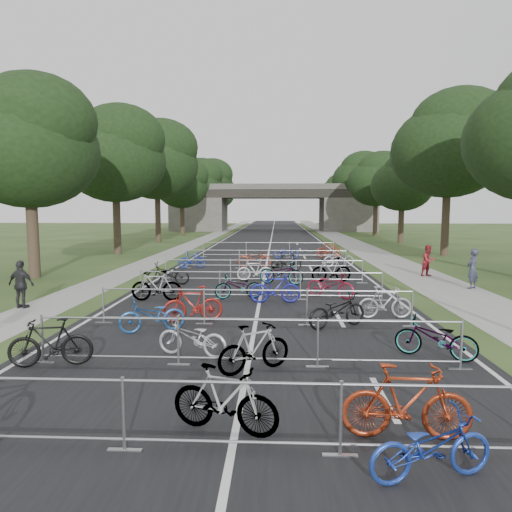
% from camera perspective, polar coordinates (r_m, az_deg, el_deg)
% --- Properties ---
extents(ground, '(200.00, 200.00, 0.00)m').
position_cam_1_polar(ground, '(7.06, -3.12, -23.46)').
color(ground, '#2B401B').
rests_on(ground, ground).
extents(road, '(11.00, 140.00, 0.01)m').
position_cam_1_polar(road, '(56.22, 1.98, 2.46)').
color(road, black).
rests_on(road, ground).
extents(sidewalk_right, '(3.00, 140.00, 0.01)m').
position_cam_1_polar(sidewalk_right, '(56.70, 10.09, 2.41)').
color(sidewalk_right, gray).
rests_on(sidewalk_right, ground).
extents(sidewalk_left, '(2.00, 140.00, 0.01)m').
position_cam_1_polar(sidewalk_left, '(56.80, -5.62, 2.48)').
color(sidewalk_left, gray).
rests_on(sidewalk_left, ground).
extents(lane_markings, '(0.12, 140.00, 0.00)m').
position_cam_1_polar(lane_markings, '(56.22, 1.98, 2.46)').
color(lane_markings, silver).
rests_on(lane_markings, ground).
extents(overpass_bridge, '(31.00, 8.00, 7.05)m').
position_cam_1_polar(overpass_bridge, '(71.11, 2.13, 6.05)').
color(overpass_bridge, '#494741').
rests_on(overpass_bridge, ground).
extents(tree_left_0, '(6.72, 6.72, 10.25)m').
position_cam_1_polar(tree_left_0, '(25.29, -26.45, 12.24)').
color(tree_left_0, '#33261C').
rests_on(tree_left_0, ground).
extents(tree_left_1, '(7.56, 7.56, 11.53)m').
position_cam_1_polar(tree_left_1, '(36.30, -17.11, 11.80)').
color(tree_left_1, '#33261C').
rests_on(tree_left_1, ground).
extents(tree_right_1, '(8.18, 8.18, 12.47)m').
position_cam_1_polar(tree_right_1, '(36.52, 23.15, 12.49)').
color(tree_right_1, '#33261C').
rests_on(tree_right_1, ground).
extents(tree_left_2, '(8.40, 8.40, 12.81)m').
position_cam_1_polar(tree_left_2, '(47.81, -12.21, 11.45)').
color(tree_left_2, '#33261C').
rests_on(tree_left_2, ground).
extents(tree_right_2, '(6.16, 6.16, 9.39)m').
position_cam_1_polar(tree_right_2, '(47.76, 17.97, 8.68)').
color(tree_right_2, '#33261C').
rests_on(tree_right_2, ground).
extents(tree_left_3, '(6.72, 6.72, 10.25)m').
position_cam_1_polar(tree_left_3, '(59.35, -9.18, 8.84)').
color(tree_left_3, '#33261C').
rests_on(tree_left_3, ground).
extents(tree_right_3, '(7.17, 7.17, 10.93)m').
position_cam_1_polar(tree_right_3, '(59.46, 14.92, 9.13)').
color(tree_right_3, '#33261C').
rests_on(tree_right_3, ground).
extents(tree_left_4, '(7.56, 7.56, 11.53)m').
position_cam_1_polar(tree_left_4, '(71.17, -7.20, 9.04)').
color(tree_left_4, '#33261C').
rests_on(tree_left_4, ground).
extents(tree_right_4, '(8.18, 8.18, 12.47)m').
position_cam_1_polar(tree_right_4, '(71.28, 12.87, 9.42)').
color(tree_right_4, '#33261C').
rests_on(tree_right_4, ground).
extents(tree_left_5, '(8.40, 8.40, 12.81)m').
position_cam_1_polar(tree_left_5, '(83.04, -5.78, 9.18)').
color(tree_left_5, '#33261C').
rests_on(tree_left_5, ground).
extents(tree_right_5, '(6.16, 6.16, 9.39)m').
position_cam_1_polar(tree_right_5, '(83.02, 11.36, 7.59)').
color(tree_right_5, '#33261C').
rests_on(tree_right_5, ground).
extents(tree_left_6, '(6.72, 6.72, 10.25)m').
position_cam_1_polar(tree_left_6, '(94.85, -4.71, 7.80)').
color(tree_left_6, '#33261C').
rests_on(tree_left_6, ground).
extents(tree_right_6, '(7.17, 7.17, 10.93)m').
position_cam_1_polar(tree_right_6, '(94.92, 10.27, 7.99)').
color(tree_right_6, '#33261C').
rests_on(tree_right_6, ground).
extents(barrier_row_0, '(9.70, 0.08, 1.10)m').
position_cam_1_polar(barrier_row_0, '(6.80, -3.14, -19.46)').
color(barrier_row_0, '#93959A').
rests_on(barrier_row_0, ground).
extents(barrier_row_1, '(9.70, 0.08, 1.10)m').
position_cam_1_polar(barrier_row_1, '(10.16, -1.07, -10.72)').
color(barrier_row_1, '#93959A').
rests_on(barrier_row_1, ground).
extents(barrier_row_2, '(9.70, 0.08, 1.10)m').
position_cam_1_polar(barrier_row_2, '(13.64, -0.09, -6.37)').
color(barrier_row_2, '#93959A').
rests_on(barrier_row_2, ground).
extents(barrier_row_3, '(9.70, 0.08, 1.10)m').
position_cam_1_polar(barrier_row_3, '(17.37, 0.50, -3.69)').
color(barrier_row_3, '#93959A').
rests_on(barrier_row_3, ground).
extents(barrier_row_4, '(9.70, 0.08, 1.10)m').
position_cam_1_polar(barrier_row_4, '(21.32, 0.90, -1.88)').
color(barrier_row_4, '#93959A').
rests_on(barrier_row_4, ground).
extents(barrier_row_5, '(9.70, 0.08, 1.10)m').
position_cam_1_polar(barrier_row_5, '(26.28, 1.23, -0.39)').
color(barrier_row_5, '#93959A').
rests_on(barrier_row_5, ground).
extents(barrier_row_6, '(9.70, 0.08, 1.10)m').
position_cam_1_polar(barrier_row_6, '(32.25, 1.49, 0.80)').
color(barrier_row_6, '#93959A').
rests_on(barrier_row_6, ground).
extents(bike_1, '(1.83, 1.00, 1.06)m').
position_cam_1_polar(bike_1, '(7.37, -3.93, -17.51)').
color(bike_1, '#93959A').
rests_on(bike_1, ground).
extents(bike_2, '(1.80, 1.02, 0.90)m').
position_cam_1_polar(bike_2, '(6.66, 21.02, -21.40)').
color(bike_2, '#1B3799').
rests_on(bike_2, ground).
extents(bike_3, '(1.96, 0.62, 1.17)m').
position_cam_1_polar(bike_3, '(7.48, 18.33, -17.01)').
color(bike_3, maroon).
rests_on(bike_3, ground).
extents(bike_4, '(1.85, 0.88, 1.07)m').
position_cam_1_polar(bike_4, '(11.09, -24.29, -9.88)').
color(bike_4, black).
rests_on(bike_4, ground).
extents(bike_5, '(1.82, 1.01, 0.91)m').
position_cam_1_polar(bike_5, '(10.93, -8.01, -10.09)').
color(bike_5, '#BCBBC4').
rests_on(bike_5, ground).
extents(bike_6, '(1.71, 1.35, 1.04)m').
position_cam_1_polar(bike_6, '(9.82, -0.20, -11.48)').
color(bike_6, '#93959A').
rests_on(bike_6, ground).
extents(bike_7, '(1.93, 1.38, 0.96)m').
position_cam_1_polar(bike_7, '(11.44, 21.53, -9.56)').
color(bike_7, '#93959A').
rests_on(bike_7, ground).
extents(bike_8, '(1.93, 1.26, 0.96)m').
position_cam_1_polar(bike_8, '(13.20, -12.85, -7.25)').
color(bike_8, '#1C4F9A').
rests_on(bike_8, ground).
extents(bike_9, '(1.89, 0.97, 1.10)m').
position_cam_1_polar(bike_9, '(14.11, -7.88, -6.01)').
color(bike_9, maroon).
rests_on(bike_9, ground).
extents(bike_10, '(2.03, 1.55, 1.02)m').
position_cam_1_polar(bike_10, '(13.51, 10.10, -6.74)').
color(bike_10, black).
rests_on(bike_10, ground).
extents(bike_11, '(1.73, 0.57, 1.03)m').
position_cam_1_polar(bike_11, '(14.94, 15.84, -5.64)').
color(bike_11, '#94949B').
rests_on(bike_11, ground).
extents(bike_12, '(1.91, 0.56, 1.14)m').
position_cam_1_polar(bike_12, '(17.46, -12.32, -3.69)').
color(bike_12, '#93959A').
rests_on(bike_12, ground).
extents(bike_13, '(1.92, 1.02, 0.96)m').
position_cam_1_polar(bike_13, '(17.48, -2.18, -3.85)').
color(bike_13, '#93959A').
rests_on(bike_13, ground).
extents(bike_14, '(1.87, 0.64, 1.11)m').
position_cam_1_polar(bike_14, '(16.69, 2.40, -4.06)').
color(bike_14, navy).
rests_on(bike_14, ground).
extents(bike_15, '(2.02, 1.52, 1.02)m').
position_cam_1_polar(bike_15, '(17.90, 9.30, -3.60)').
color(bike_15, maroon).
rests_on(bike_15, ground).
extents(bike_16, '(1.94, 0.71, 1.01)m').
position_cam_1_polar(bike_16, '(21.07, -10.95, -2.19)').
color(bike_16, black).
rests_on(bike_16, ground).
extents(bike_17, '(1.75, 0.67, 1.03)m').
position_cam_1_polar(bike_17, '(21.83, -0.17, -1.78)').
color(bike_17, '#B6B8BF').
rests_on(bike_17, ground).
extents(bike_18, '(2.17, 1.27, 1.08)m').
position_cam_1_polar(bike_18, '(20.80, 3.20, -2.11)').
color(bike_18, '#93959A').
rests_on(bike_18, ground).
extents(bike_19, '(1.97, 0.87, 1.14)m').
position_cam_1_polar(bike_19, '(21.72, 9.39, -1.75)').
color(bike_19, '#93959A').
rests_on(bike_19, ground).
extents(bike_20, '(1.67, 1.06, 0.97)m').
position_cam_1_polar(bike_20, '(26.73, -8.03, -0.47)').
color(bike_20, navy).
rests_on(bike_20, ground).
extents(bike_21, '(2.06, 0.88, 1.05)m').
position_cam_1_polar(bike_21, '(26.98, -0.24, -0.26)').
color(bike_21, maroon).
rests_on(bike_21, ground).
extents(bike_22, '(1.80, 0.82, 1.04)m').
position_cam_1_polar(bike_22, '(25.39, 3.82, -0.68)').
color(bike_22, black).
rests_on(bike_22, ground).
extents(bike_23, '(2.03, 1.20, 1.01)m').
position_cam_1_polar(bike_23, '(27.44, 10.29, -0.30)').
color(bike_23, '#A2A1A9').
rests_on(bike_23, ground).
extents(bike_26, '(1.72, 0.65, 0.90)m').
position_cam_1_polar(bike_26, '(31.55, 3.82, 0.49)').
color(bike_26, '#1C2A9B').
rests_on(bike_26, ground).
extents(bike_27, '(1.87, 0.91, 1.08)m').
position_cam_1_polar(bike_27, '(32.67, 9.06, 0.78)').
color(bike_27, maroon).
rests_on(bike_27, ground).
extents(pedestrian_a, '(0.75, 0.73, 1.74)m').
position_cam_1_polar(pedestrian_a, '(21.69, 25.44, -1.47)').
color(pedestrian_a, '#2D2E43').
rests_on(pedestrian_a, ground).
extents(pedestrian_b, '(0.97, 0.89, 1.60)m').
position_cam_1_polar(pedestrian_b, '(24.80, 20.75, -0.57)').
color(pedestrian_b, maroon).
rests_on(pedestrian_b, ground).
extents(pedestrian_c, '(1.04, 0.58, 1.67)m').
position_cam_1_polar(pedestrian_c, '(17.76, -27.29, -3.20)').
color(pedestrian_c, black).
rests_on(pedestrian_c, ground).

